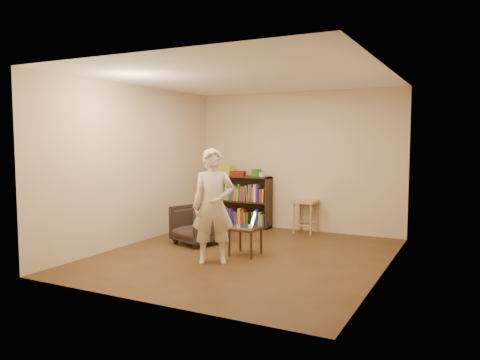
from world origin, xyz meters
The scene contains 15 objects.
floor centered at (0.00, 0.00, 0.00)m, with size 4.50×4.50×0.00m, color #422515.
ceiling centered at (0.00, 0.00, 2.60)m, with size 4.50×4.50×0.00m, color white.
wall_back centered at (0.00, 2.25, 1.30)m, with size 4.00×4.00×0.00m, color beige.
wall_left centered at (-2.00, 0.00, 1.30)m, with size 4.50×4.50×0.00m, color beige.
wall_right centered at (2.00, 0.00, 1.30)m, with size 4.50×4.50×0.00m, color beige.
bookshelf centered at (-1.09, 2.09, 0.44)m, with size 1.20×0.30×1.00m.
box_yellow centered at (-1.40, 2.05, 1.10)m, with size 0.24×0.18×0.20m, color gold.
red_cloth centered at (-1.17, 2.06, 1.05)m, with size 0.28×0.20×0.09m, color maroon.
box_green centered at (-0.78, 2.10, 1.07)m, with size 0.14×0.14×0.14m, color #27771F.
box_white centered at (-0.66, 2.10, 1.04)m, with size 0.09×0.09×0.07m, color beige.
stool centered at (0.24, 2.03, 0.49)m, with size 0.42×0.42×0.60m.
armchair centered at (-1.03, 0.36, 0.32)m, with size 0.68×0.70×0.64m, color #2F241F.
side_table centered at (0.00, 0.05, 0.35)m, with size 0.41×0.41×0.42m.
laptop centered at (0.04, 0.06, 0.47)m, with size 0.41×0.42×0.23m.
person centered at (-0.20, -0.54, 0.80)m, with size 0.58×0.38×1.59m, color beige.
Camera 1 is at (3.04, -6.07, 1.72)m, focal length 35.00 mm.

